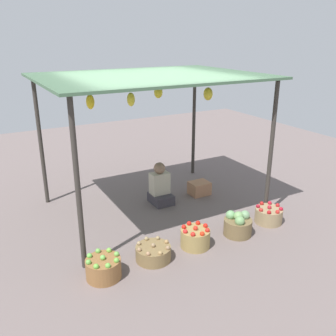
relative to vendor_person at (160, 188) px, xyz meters
name	(u,v)px	position (x,y,z in m)	size (l,w,h in m)	color
ground_plane	(152,208)	(-0.23, -0.13, -0.30)	(14.00, 14.00, 0.00)	#70615F
market_stall_structure	(151,85)	(-0.22, -0.13, 1.89)	(3.51, 2.64, 2.35)	#38332D
vendor_person	(160,188)	(0.00, 0.00, 0.00)	(0.36, 0.44, 0.78)	#3B373F
basket_green_apples	(103,268)	(-1.69, -1.64, -0.16)	(0.45, 0.45, 0.33)	olive
basket_potatoes	(153,253)	(-0.95, -1.59, -0.19)	(0.49, 0.49, 0.25)	olive
basket_red_tomatoes	(195,237)	(-0.25, -1.59, -0.15)	(0.43, 0.43, 0.34)	#A0874D
basket_cabbages	(238,225)	(0.51, -1.62, -0.13)	(0.44, 0.44, 0.39)	brown
basket_red_apples	(269,215)	(1.22, -1.55, -0.17)	(0.45, 0.45, 0.31)	#9C845D
wooden_crate_near_vendor	(199,188)	(0.85, -0.03, -0.17)	(0.38, 0.31, 0.25)	#AB7653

